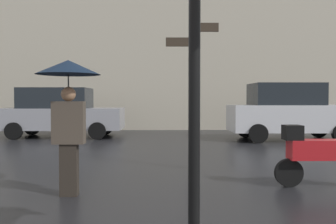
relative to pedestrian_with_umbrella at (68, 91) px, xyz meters
The scene contains 6 objects.
pedestrian_with_umbrella is the anchor object (origin of this frame).
parked_scooter 4.06m from the pedestrian_with_umbrella, ahead, with size 1.50×0.32×1.23m.
parked_car_left 9.26m from the pedestrian_with_umbrella, 50.84° to the left, with size 4.25×1.90×1.99m.
parked_car_right 8.71m from the pedestrian_with_umbrella, 106.51° to the left, with size 4.54×1.98×1.86m.
street_signpost 2.89m from the pedestrian_with_umbrella, 46.33° to the left, with size 1.08×0.08×3.15m.
building_block 13.59m from the pedestrian_with_umbrella, 85.11° to the left, with size 17.91×2.77×12.30m, color #B2A893.
Camera 1 is at (0.28, -3.00, 1.42)m, focal length 38.26 mm.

